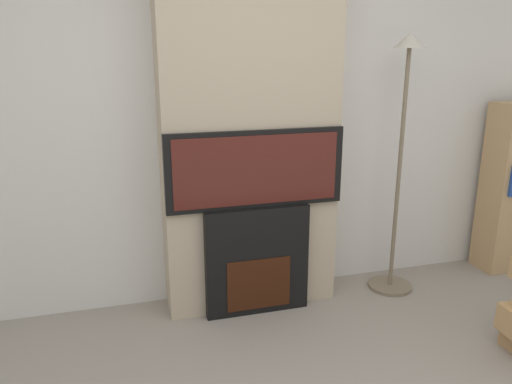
{
  "coord_description": "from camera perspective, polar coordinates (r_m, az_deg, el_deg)",
  "views": [
    {
      "loc": [
        -0.86,
        -1.32,
        1.76
      ],
      "look_at": [
        0.0,
        1.69,
        0.85
      ],
      "focal_mm": 35.0,
      "sensor_mm": 36.0,
      "label": 1
    }
  ],
  "objects": [
    {
      "name": "television",
      "position": [
        3.21,
        0.02,
        2.61
      ],
      "size": [
        1.18,
        0.07,
        0.51
      ],
      "color": "black",
      "rests_on": "fireplace"
    },
    {
      "name": "wall_back",
      "position": [
        3.48,
        -1.58,
        9.43
      ],
      "size": [
        6.0,
        0.06,
        2.7
      ],
      "color": "silver",
      "rests_on": "ground_plane"
    },
    {
      "name": "floor_lamp",
      "position": [
        3.66,
        16.26,
        5.04
      ],
      "size": [
        0.33,
        0.33,
        1.86
      ],
      "color": "#726651",
      "rests_on": "ground_plane"
    },
    {
      "name": "chimney_breast",
      "position": [
        3.3,
        -0.76,
        9.06
      ],
      "size": [
        1.17,
        0.31,
        2.7
      ],
      "color": "tan",
      "rests_on": "ground_plane"
    },
    {
      "name": "fireplace",
      "position": [
        3.42,
        0.01,
        -7.76
      ],
      "size": [
        0.71,
        0.15,
        0.75
      ],
      "color": "black",
      "rests_on": "ground_plane"
    }
  ]
}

